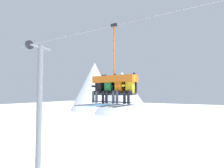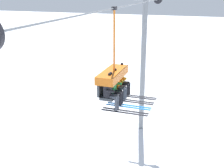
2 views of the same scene
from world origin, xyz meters
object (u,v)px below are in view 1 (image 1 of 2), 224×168
Objects in this scene: skier_black at (98,89)px; skier_orange at (118,88)px; lift_tower_near at (39,112)px; chairlift_chair at (115,82)px; skier_yellow at (129,88)px; skier_green at (107,89)px.

skier_black is 1.00× the size of skier_orange.
lift_tower_near reaches higher than skier_black.
lift_tower_near is 5.57× the size of skier_black.
chairlift_chair is 0.86m from skier_yellow.
skier_orange is 1.00× the size of skier_yellow.
chairlift_chair reaches higher than skier_green.
skier_green and skier_orange have the same top height.
lift_tower_near is 5.57× the size of skier_green.
skier_green is 1.00× the size of skier_yellow.
skier_black is at bearing 180.00° from skier_yellow.
lift_tower_near is at bearing 173.38° from chairlift_chair.
skier_black and skier_yellow have the same top height.
skier_green is (5.87, -0.93, 1.45)m from lift_tower_near.
lift_tower_near reaches higher than chairlift_chair.
skier_black is (5.36, -0.93, 1.45)m from lift_tower_near.
skier_orange is at bearing 180.00° from skier_yellow.
chairlift_chair is 0.85m from skier_black.
skier_yellow is (1.04, 0.00, 0.00)m from skier_green.
skier_yellow is at bearing -7.63° from lift_tower_near.
skier_yellow is (6.90, -0.93, 1.45)m from lift_tower_near.
skier_black and skier_orange have the same top height.
skier_black is at bearing 180.00° from skier_orange.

